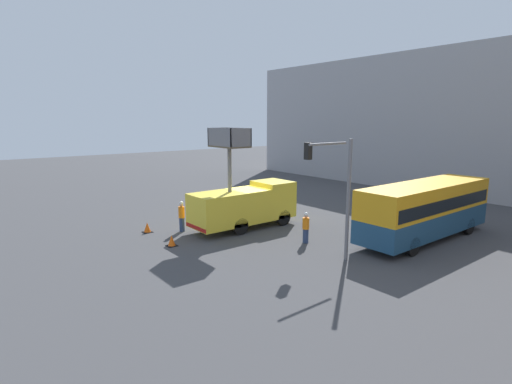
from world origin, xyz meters
TOP-DOWN VIEW (x-y plane):
  - ground_plane at (0.00, 0.00)m, footprint 120.00×120.00m
  - building_backdrop_far at (0.00, 24.77)m, footprint 44.00×10.00m
  - utility_truck at (0.20, -0.60)m, footprint 2.50×7.01m
  - city_bus at (8.63, 6.06)m, footprint 2.60×10.09m
  - traffic_light_pole at (7.03, -0.18)m, footprint 2.98×2.73m
  - road_worker_near_truck at (-1.55, -4.18)m, footprint 0.38×0.38m
  - road_worker_directing at (4.87, 0.18)m, footprint 0.38×0.38m
  - traffic_cone_near_truck at (-2.69, -5.96)m, footprint 0.55×0.55m
  - traffic_cone_mid_road at (0.69, -6.01)m, footprint 0.54×0.54m

SIDE VIEW (x-z plane):
  - ground_plane at x=0.00m, z-range 0.00..0.00m
  - traffic_cone_mid_road at x=0.69m, z-range -0.02..0.59m
  - traffic_cone_near_truck at x=-2.69m, z-range -0.02..0.61m
  - road_worker_directing at x=4.87m, z-range 0.00..1.77m
  - road_worker_near_truck at x=-1.55m, z-range 0.01..1.94m
  - utility_truck at x=0.20m, z-range -1.57..4.80m
  - city_bus at x=8.63m, z-range 0.27..3.55m
  - traffic_light_pole at x=7.03m, z-range 1.02..6.99m
  - building_backdrop_far at x=0.00m, z-range 0.00..13.20m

